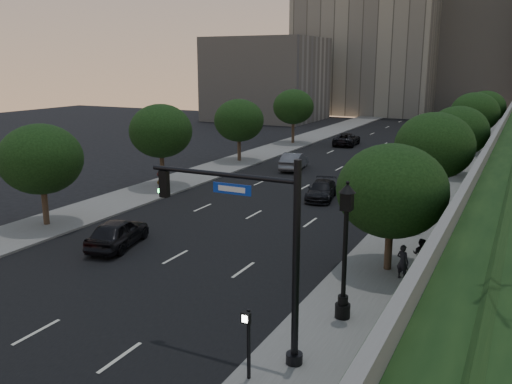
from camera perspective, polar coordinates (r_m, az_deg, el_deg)
The scene contains 28 objects.
ground at distance 25.03m, azimuth -15.16°, elevation -10.23°, with size 160.00×160.00×0.00m, color black.
road_surface at distance 50.36m, azimuth 8.05°, elevation 2.06°, with size 16.00×140.00×0.02m, color black.
sidewalk_right at distance 48.15m, azimuth 19.66°, elevation 0.95°, with size 4.50×140.00×0.15m, color slate.
sidewalk_left at distance 54.42m, azimuth -2.23°, elevation 3.11°, with size 4.50×140.00×0.15m, color slate.
parapet_wall at distance 45.22m, azimuth 23.85°, elevation 5.33°, with size 0.35×90.00×0.70m, color slate.
office_block_left at distance 112.97m, azimuth 11.93°, elevation 16.32°, with size 26.00×20.00×32.00m, color gray.
office_block_mid at distance 119.26m, azimuth 22.76°, elevation 13.98°, with size 22.00×18.00×26.00m, color #A7A399.
office_block_filler at distance 96.36m, azimuth 1.09°, elevation 11.78°, with size 18.00×16.00×14.00m, color #A7A399.
tree_right_a at distance 26.07m, azimuth 14.11°, elevation 0.11°, with size 5.20×5.20×6.24m.
tree_right_b at distance 37.60m, azimuth 18.27°, elevation 4.62°, with size 5.20×5.20×6.74m.
tree_right_c at distance 50.46m, azimuth 20.52°, elevation 5.98°, with size 5.20×5.20×6.24m.
tree_right_d at distance 64.28m, azimuth 22.03°, elevation 7.74°, with size 5.20×5.20×6.74m.
tree_right_e at distance 79.23m, azimuth 22.99°, elevation 8.20°, with size 5.20×5.20×6.24m.
tree_left_a at distance 35.04m, azimuth -21.71°, elevation 3.23°, with size 5.00×5.00×6.34m.
tree_left_b at distance 43.77m, azimuth -9.99°, elevation 6.34°, with size 5.00×5.00×6.71m.
tree_left_c at distance 54.72m, azimuth -1.80°, elevation 7.54°, with size 5.00×5.00×6.34m.
tree_left_d at distance 67.27m, azimuth 3.96°, elevation 8.94°, with size 5.00×5.00×6.71m.
traffic_signal_mast at distance 17.76m, azimuth 0.96°, elevation -6.93°, with size 5.68×0.56×7.00m.
street_lamp at distance 21.05m, azimuth 9.32°, elevation -6.80°, with size 0.64×0.64×5.62m.
pedestrian_signal at distance 17.34m, azimuth -0.86°, elevation -15.12°, with size 0.30×0.33×2.50m.
sedan_near_left at distance 30.60m, azimuth -14.35°, elevation -4.17°, with size 1.90×4.73×1.61m, color black.
sedan_mid_left at distance 51.17m, azimuth 4.01°, elevation 3.27°, with size 1.73×4.97×1.64m, color #56575D.
sedan_far_left at distance 67.21m, azimuth 9.54°, elevation 5.50°, with size 2.50×5.42×1.51m, color black.
sedan_near_right at distance 40.28m, azimuth 6.91°, elevation 0.18°, with size 1.86×4.58×1.33m, color black.
sedan_far_right at distance 61.12m, azimuth 17.05°, elevation 4.34°, with size 1.83×4.55×1.55m, color #515458.
pedestrian_a at distance 25.90m, azimuth 15.18°, elevation -7.10°, with size 0.60×0.39×1.64m, color black.
pedestrian_b at distance 27.11m, azimuth 16.93°, elevation -6.32°, with size 0.78×0.61×1.61m, color black.
pedestrian_c at distance 32.79m, azimuth 16.44°, elevation -2.72°, with size 1.03×0.43×1.76m, color black.
Camera 1 is at (15.68, -16.83, 9.87)m, focal length 38.00 mm.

